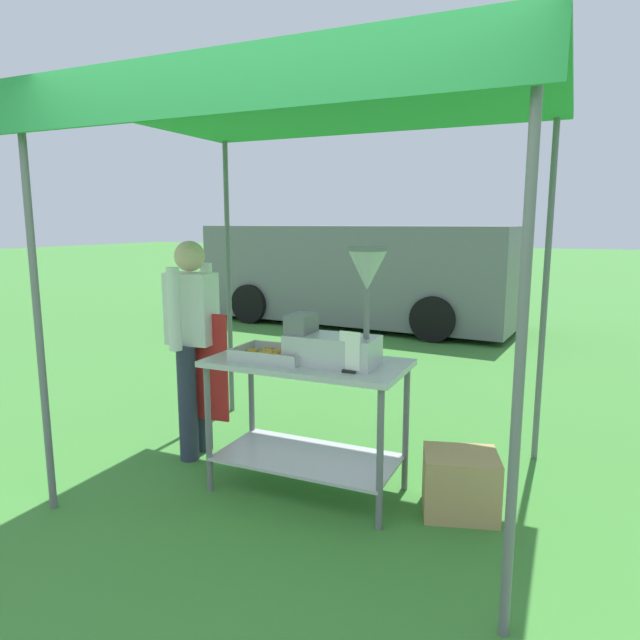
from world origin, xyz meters
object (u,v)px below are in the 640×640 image
at_px(stall_canopy, 313,113).
at_px(menu_sign, 350,355).
at_px(supply_crate, 460,483).
at_px(vendor, 193,338).
at_px(van_grey, 358,273).
at_px(donut_fryer, 340,324).
at_px(donut_cart, 307,398).
at_px(donut_tray, 273,355).

bearing_deg(stall_canopy, menu_sign, -36.94).
bearing_deg(supply_crate, menu_sign, -156.24).
height_order(stall_canopy, vendor, stall_canopy).
height_order(stall_canopy, supply_crate, stall_canopy).
xyz_separation_m(stall_canopy, vendor, (-1.01, 0.09, -1.48)).
xyz_separation_m(menu_sign, van_grey, (-2.26, 6.28, -0.10)).
distance_m(donut_fryer, supply_crate, 1.20).
bearing_deg(donut_cart, menu_sign, -25.22).
xyz_separation_m(stall_canopy, van_grey, (-1.91, 6.02, -1.51)).
xyz_separation_m(donut_cart, donut_fryer, (0.23, -0.03, 0.50)).
bearing_deg(van_grey, supply_crate, -64.44).
distance_m(donut_fryer, vendor, 1.29).
bearing_deg(donut_cart, stall_canopy, 90.00).
distance_m(donut_tray, vendor, 0.83).
xyz_separation_m(donut_tray, vendor, (-0.79, 0.23, 0.01)).
relative_size(stall_canopy, supply_crate, 5.53).
distance_m(vendor, van_grey, 5.99).
bearing_deg(van_grey, vendor, -81.43).
distance_m(stall_canopy, supply_crate, 2.40).
bearing_deg(vendor, donut_tray, -16.47).
bearing_deg(donut_fryer, van_grey, 109.21).
bearing_deg(donut_cart, donut_tray, -167.85).
bearing_deg(donut_tray, supply_crate, 7.34).
relative_size(stall_canopy, donut_tray, 5.96).
distance_m(donut_tray, van_grey, 6.39).
bearing_deg(supply_crate, donut_tray, -172.66).
relative_size(donut_cart, menu_sign, 5.20).
bearing_deg(vendor, stall_canopy, -5.02).
bearing_deg(supply_crate, vendor, 177.63).
xyz_separation_m(donut_fryer, van_grey, (-2.14, 6.14, -0.25)).
bearing_deg(donut_tray, donut_cart, 12.15).
height_order(donut_cart, vendor, vendor).
bearing_deg(stall_canopy, donut_fryer, -28.28).
bearing_deg(donut_fryer, vendor, 170.24).
xyz_separation_m(menu_sign, supply_crate, (0.62, 0.27, -0.79)).
bearing_deg(menu_sign, donut_fryer, 130.44).
bearing_deg(menu_sign, vendor, 165.50).
distance_m(donut_cart, vendor, 1.07).
distance_m(stall_canopy, donut_cart, 1.76).
height_order(stall_canopy, van_grey, stall_canopy).
distance_m(donut_tray, donut_fryer, 0.51).
distance_m(stall_canopy, donut_tray, 1.51).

